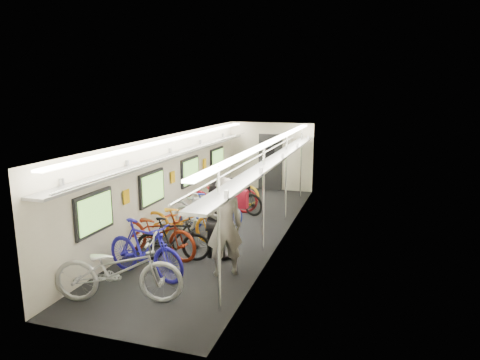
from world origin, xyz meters
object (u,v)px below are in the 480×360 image
Objects in this scene: bicycle_0 at (118,270)px; bicycle_1 at (145,249)px; passenger_near at (224,227)px; backpack at (242,199)px; passenger_mid at (216,219)px.

bicycle_0 is 0.98m from bicycle_1.
backpack is at bearing -123.76° from passenger_near.
passenger_near is 5.07× the size of backpack.
bicycle_1 is at bearing 66.93° from passenger_mid.
passenger_mid reaches higher than backpack.
passenger_mid is (-0.48, 0.81, -0.13)m from passenger_near.
bicycle_1 is 1.69m from passenger_mid.
passenger_near is at bearing -87.60° from backpack.
bicycle_0 is at bearing -162.05° from bicycle_1.
passenger_mid is 4.39× the size of backpack.
bicycle_1 is 0.97× the size of passenger_near.
passenger_near is at bearing -55.69° from bicycle_0.
backpack reaches higher than bicycle_1.
passenger_near reaches higher than backpack.
passenger_near is (1.33, 1.57, 0.39)m from bicycle_0.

